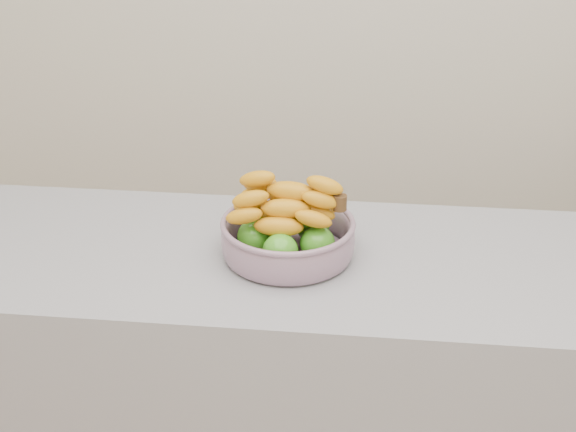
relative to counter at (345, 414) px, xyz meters
The scene contains 2 objects.
counter is the anchor object (origin of this frame).
fruit_bowl 0.53m from the counter, behind, with size 0.30×0.30×0.18m.
Camera 1 is at (0.03, -1.06, 1.80)m, focal length 50.00 mm.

